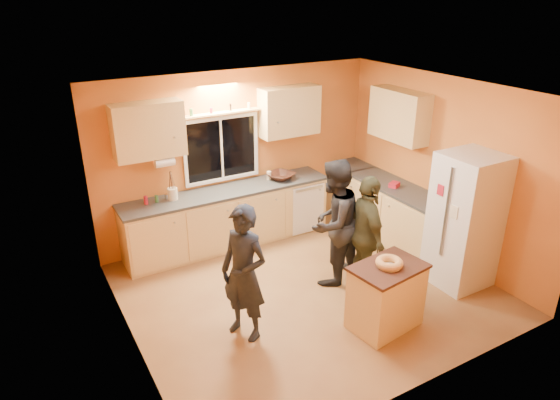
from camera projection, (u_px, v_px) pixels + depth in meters
ground at (307, 290)px, 6.60m from camera, size 4.50×4.50×0.00m
room_shell at (301, 164)px, 6.34m from camera, size 4.54×4.04×2.61m
back_counter at (250, 212)px, 7.78m from camera, size 4.23×0.62×0.90m
right_counter at (397, 214)px, 7.70m from camera, size 0.62×1.84×0.90m
refrigerator at (465, 221)px, 6.46m from camera, size 0.72×0.70×1.80m
island at (386, 296)px, 5.76m from camera, size 0.90×0.67×0.80m
bundt_pastry at (389, 263)px, 5.58m from camera, size 0.31×0.31×0.09m
person_left at (244, 274)px, 5.47m from camera, size 0.60×0.69×1.60m
person_center at (333, 223)px, 6.50m from camera, size 1.02×0.92×1.71m
person_right at (366, 235)px, 6.34m from camera, size 0.63×1.00×1.58m
mixing_bowl at (281, 176)px, 7.83m from camera, size 0.53×0.53×0.10m
utensil_crock at (173, 194)px, 7.07m from camera, size 0.14×0.14×0.17m
potted_plant at (439, 197)px, 6.82m from camera, size 0.28×0.25×0.28m
red_box at (394, 185)px, 7.53m from camera, size 0.20×0.17×0.07m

